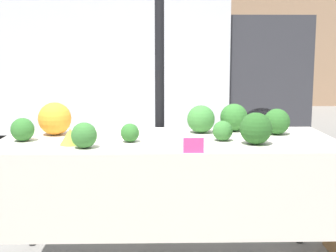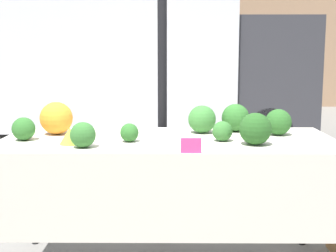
% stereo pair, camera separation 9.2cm
% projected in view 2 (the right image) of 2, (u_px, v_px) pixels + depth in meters
% --- Properties ---
extents(building_facade, '(16.00, 0.60, 5.40)m').
position_uv_depth(building_facade, '(171.00, 3.00, 12.25)').
color(building_facade, '#9E7A5B').
rests_on(building_facade, ground_plane).
extents(tent_pole, '(0.07, 0.07, 2.24)m').
position_uv_depth(tent_pole, '(162.00, 90.00, 3.54)').
color(tent_pole, black).
rests_on(tent_pole, ground_plane).
extents(parked_truck, '(4.98, 1.96, 2.53)m').
position_uv_depth(parked_truck, '(133.00, 57.00, 7.19)').
color(parked_truck, silver).
rests_on(parked_truck, ground_plane).
extents(market_table, '(2.10, 0.90, 0.86)m').
position_uv_depth(market_table, '(168.00, 157.00, 2.89)').
color(market_table, beige).
rests_on(market_table, ground_plane).
extents(orange_cauliflower, '(0.22, 0.22, 0.22)m').
position_uv_depth(orange_cauliflower, '(56.00, 118.00, 3.08)').
color(orange_cauliflower, orange).
rests_on(orange_cauliflower, market_table).
extents(romanesco_head, '(0.12, 0.12, 0.10)m').
position_uv_depth(romanesco_head, '(70.00, 136.00, 2.75)').
color(romanesco_head, '#93B238').
rests_on(romanesco_head, market_table).
extents(broccoli_head_0, '(0.17, 0.17, 0.17)m').
position_uv_depth(broccoli_head_0, '(278.00, 122.00, 3.06)').
color(broccoli_head_0, '#285B23').
rests_on(broccoli_head_0, market_table).
extents(broccoli_head_1, '(0.12, 0.12, 0.12)m').
position_uv_depth(broccoli_head_1, '(222.00, 131.00, 2.85)').
color(broccoli_head_1, '#336B2D').
rests_on(broccoli_head_1, market_table).
extents(broccoli_head_2, '(0.19, 0.19, 0.19)m').
position_uv_depth(broccoli_head_2, '(236.00, 118.00, 3.20)').
color(broccoli_head_2, '#2D6628').
rests_on(broccoli_head_2, market_table).
extents(broccoli_head_3, '(0.19, 0.19, 0.19)m').
position_uv_depth(broccoli_head_3, '(255.00, 129.00, 2.73)').
color(broccoli_head_3, '#23511E').
rests_on(broccoli_head_3, market_table).
extents(broccoli_head_4, '(0.14, 0.14, 0.14)m').
position_uv_depth(broccoli_head_4, '(24.00, 129.00, 2.87)').
color(broccoli_head_4, '#2D6628').
rests_on(broccoli_head_4, market_table).
extents(broccoli_head_5, '(0.11, 0.11, 0.11)m').
position_uv_depth(broccoli_head_5, '(129.00, 133.00, 2.83)').
color(broccoli_head_5, '#2D6628').
rests_on(broccoli_head_5, market_table).
extents(broccoli_head_6, '(0.19, 0.19, 0.19)m').
position_uv_depth(broccoli_head_6, '(202.00, 119.00, 3.14)').
color(broccoli_head_6, '#387533').
rests_on(broccoli_head_6, market_table).
extents(broccoli_head_7, '(0.15, 0.15, 0.15)m').
position_uv_depth(broccoli_head_7, '(83.00, 135.00, 2.65)').
color(broccoli_head_7, '#336B2D').
rests_on(broccoli_head_7, market_table).
extents(price_sign, '(0.11, 0.01, 0.08)m').
position_uv_depth(price_sign, '(191.00, 146.00, 2.51)').
color(price_sign, '#E53D84').
rests_on(price_sign, market_table).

